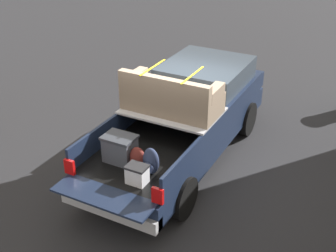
% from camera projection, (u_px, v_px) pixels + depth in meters
% --- Properties ---
extents(ground_plane, '(40.00, 40.00, 0.00)m').
position_uv_depth(ground_plane, '(181.00, 158.00, 9.94)').
color(ground_plane, '#262628').
extents(pickup_truck, '(6.05, 2.06, 2.23)m').
position_uv_depth(pickup_truck, '(188.00, 113.00, 9.76)').
color(pickup_truck, '#162138').
rests_on(pickup_truck, ground_plane).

